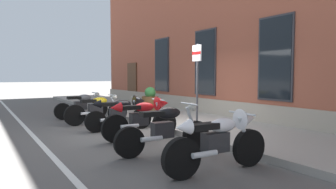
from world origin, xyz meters
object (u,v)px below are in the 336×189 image
object	(u,v)px
motorcycle_yellow_naked	(97,109)
motorcycle_grey_naked	(82,105)
motorcycle_black_sport	(122,111)
parking_sign	(197,74)
motorcycle_red_sport	(143,117)
motorcycle_black_naked	(166,129)
barrel_planter	(150,103)
motorcycle_white_sport	(221,138)

from	to	relation	value
motorcycle_yellow_naked	motorcycle_grey_naked	bearing A→B (deg)	-178.65
motorcycle_yellow_naked	motorcycle_black_sport	bearing A→B (deg)	7.17
motorcycle_yellow_naked	parking_sign	world-z (taller)	parking_sign
motorcycle_grey_naked	motorcycle_yellow_naked	xyz separation A→B (m)	(1.55, 0.04, 0.00)
motorcycle_grey_naked	motorcycle_red_sport	xyz separation A→B (m)	(4.47, 0.19, 0.09)
motorcycle_black_naked	barrel_planter	size ratio (longest dim) A/B	2.08
motorcycle_yellow_naked	motorcycle_black_sport	size ratio (longest dim) A/B	1.09
motorcycle_red_sport	barrel_planter	xyz separation A→B (m)	(-2.79, 1.77, 0.01)
motorcycle_grey_naked	motorcycle_white_sport	size ratio (longest dim) A/B	0.97
motorcycle_yellow_naked	barrel_planter	xyz separation A→B (m)	(0.13, 1.92, 0.11)
motorcycle_black_naked	barrel_planter	world-z (taller)	barrel_planter
motorcycle_black_sport	motorcycle_white_sport	distance (m)	4.33
motorcycle_red_sport	motorcycle_black_naked	bearing A→B (deg)	-9.72
motorcycle_yellow_naked	motorcycle_red_sport	size ratio (longest dim) A/B	1.06
motorcycle_black_sport	motorcycle_white_sport	world-z (taller)	motorcycle_white_sport
motorcycle_grey_naked	motorcycle_red_sport	world-z (taller)	motorcycle_red_sport
parking_sign	motorcycle_yellow_naked	bearing A→B (deg)	-149.22
motorcycle_red_sport	motorcycle_black_naked	world-z (taller)	motorcycle_red_sport
barrel_planter	motorcycle_red_sport	bearing A→B (deg)	-32.37
motorcycle_grey_naked	motorcycle_black_naked	distance (m)	5.90
motorcycle_red_sport	barrel_planter	distance (m)	3.30
motorcycle_yellow_naked	parking_sign	bearing A→B (deg)	30.78
motorcycle_yellow_naked	barrel_planter	distance (m)	1.93
motorcycle_yellow_naked	motorcycle_white_sport	world-z (taller)	motorcycle_white_sport
motorcycle_grey_naked	motorcycle_black_naked	world-z (taller)	motorcycle_black_naked
motorcycle_black_sport	parking_sign	xyz separation A→B (m)	(1.48, 1.60, 1.09)
motorcycle_black_sport	motorcycle_grey_naked	bearing A→B (deg)	-175.75
motorcycle_yellow_naked	motorcycle_black_naked	world-z (taller)	motorcycle_black_naked
motorcycle_red_sport	motorcycle_black_sport	bearing A→B (deg)	178.49
motorcycle_black_sport	motorcycle_black_naked	xyz separation A→B (m)	(2.83, -0.28, -0.06)
motorcycle_yellow_naked	motorcycle_black_sport	xyz separation A→B (m)	(1.52, 0.19, 0.08)
motorcycle_yellow_naked	motorcycle_red_sport	bearing A→B (deg)	3.02
motorcycle_black_naked	motorcycle_white_sport	world-z (taller)	motorcycle_white_sport
motorcycle_black_naked	parking_sign	bearing A→B (deg)	125.69
parking_sign	barrel_planter	xyz separation A→B (m)	(-2.87, 0.13, -1.06)
motorcycle_yellow_naked	barrel_planter	size ratio (longest dim) A/B	2.07
motorcycle_grey_naked	motorcycle_red_sport	bearing A→B (deg)	2.45
motorcycle_black_sport	motorcycle_yellow_naked	bearing A→B (deg)	-172.83
motorcycle_white_sport	motorcycle_yellow_naked	bearing A→B (deg)	-179.50
motorcycle_black_sport	motorcycle_red_sport	size ratio (longest dim) A/B	0.97
motorcycle_white_sport	parking_sign	bearing A→B (deg)	148.60
motorcycle_red_sport	motorcycle_white_sport	bearing A→B (deg)	-2.03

